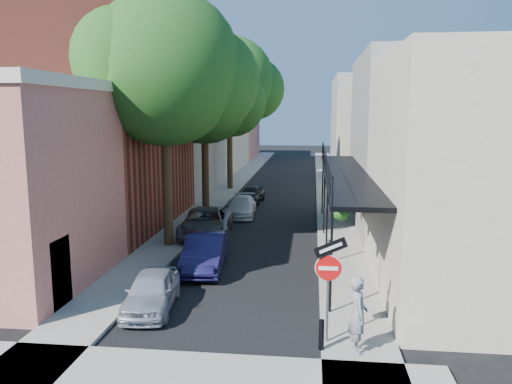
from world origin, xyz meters
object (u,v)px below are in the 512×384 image
(oak_mid, at_px, (211,96))
(parked_car_e, at_px, (252,194))
(parked_car_d, at_px, (242,206))
(pedestrian, at_px, (358,314))
(sign_post, at_px, (329,272))
(parked_car_c, at_px, (206,223))
(parked_car_b, at_px, (205,252))
(oak_near, at_px, (175,72))
(bollard, at_px, (321,335))
(parked_car_a, at_px, (152,291))
(oak_far, at_px, (235,84))

(oak_mid, xyz_separation_m, parked_car_e, (2.02, 3.34, -6.46))
(parked_car_d, bearing_deg, pedestrian, -74.91)
(sign_post, height_order, pedestrian, sign_post)
(parked_car_c, bearing_deg, parked_car_b, -83.10)
(parked_car_b, bearing_deg, oak_near, 115.87)
(sign_post, height_order, parked_car_e, sign_post)
(bollard, bearing_deg, parked_car_c, 115.51)
(parked_car_c, distance_m, pedestrian, 13.15)
(oak_near, relative_size, parked_car_e, 3.28)
(sign_post, bearing_deg, parked_car_e, 102.48)
(oak_near, bearing_deg, pedestrian, -53.32)
(sign_post, height_order, parked_car_c, sign_post)
(parked_car_a, relative_size, parked_car_d, 0.90)
(sign_post, bearing_deg, parked_car_d, 105.90)
(oak_mid, bearing_deg, bollard, -70.10)
(bollard, height_order, parked_car_a, parked_car_a)
(sign_post, height_order, parked_car_a, sign_post)
(parked_car_c, xyz_separation_m, parked_car_e, (1.08, 9.58, -0.11))
(parked_car_b, relative_size, parked_car_d, 1.08)
(bollard, height_order, pedestrian, pedestrian)
(parked_car_e, xyz_separation_m, pedestrian, (5.30, -21.07, 0.52))
(oak_mid, relative_size, pedestrian, 5.14)
(oak_mid, bearing_deg, parked_car_a, -85.66)
(oak_near, height_order, parked_car_b, oak_near)
(sign_post, distance_m, bollard, 1.60)
(oak_near, xyz_separation_m, pedestrian, (7.27, -9.76, -6.77))
(oak_far, xyz_separation_m, parked_car_b, (1.91, -20.24, -7.56))
(parked_car_a, distance_m, parked_car_e, 18.75)
(parked_car_a, bearing_deg, bollard, -29.97)
(parked_car_c, distance_m, parked_car_e, 9.64)
(parked_car_c, height_order, pedestrian, pedestrian)
(oak_mid, bearing_deg, parked_car_b, -80.02)
(oak_mid, bearing_deg, oak_far, 89.59)
(bollard, relative_size, oak_far, 0.07)
(oak_near, bearing_deg, bollard, -56.88)
(parked_car_e, bearing_deg, oak_mid, -116.87)
(oak_far, distance_m, parked_car_a, 25.62)
(oak_mid, relative_size, parked_car_b, 2.40)
(parked_car_b, distance_m, parked_car_e, 14.54)
(parked_car_a, distance_m, parked_car_c, 9.16)
(sign_post, distance_m, oak_mid, 19.14)
(sign_post, xyz_separation_m, parked_car_a, (-5.41, 1.87, -1.43))
(bollard, distance_m, oak_far, 28.58)
(oak_near, xyz_separation_m, parked_car_a, (1.12, -7.42, -7.28))
(oak_near, distance_m, parked_car_e, 13.60)
(parked_car_c, xyz_separation_m, pedestrian, (6.39, -11.49, 0.41))
(sign_post, relative_size, parked_car_b, 0.70)
(parked_car_d, bearing_deg, parked_car_c, -103.68)
(sign_post, distance_m, oak_far, 27.80)
(sign_post, distance_m, oak_near, 12.77)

